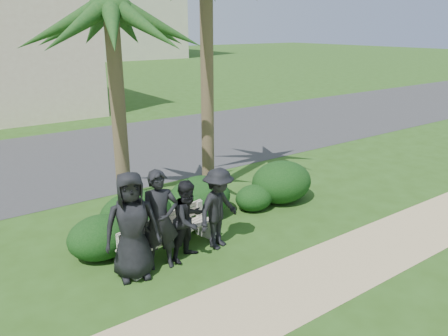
{
  "coord_description": "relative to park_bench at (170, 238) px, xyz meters",
  "views": [
    {
      "loc": [
        -4.71,
        -6.3,
        4.21
      ],
      "look_at": [
        0.53,
        1.0,
        1.27
      ],
      "focal_mm": 35.0,
      "sensor_mm": 36.0,
      "label": 1
    }
  ],
  "objects": [
    {
      "name": "park_bench",
      "position": [
        0.0,
        0.0,
        0.0
      ],
      "size": [
        2.22,
        0.97,
        0.74
      ],
      "rotation": [
        0.0,
        0.0,
        0.24
      ],
      "color": "gray",
      "rests_on": "ground"
    },
    {
      "name": "asphalt_street",
      "position": [
        1.15,
        7.56,
        -0.33
      ],
      "size": [
        160.0,
        8.0,
        0.01
      ],
      "primitive_type": "cube",
      "color": "#2D2D30",
      "rests_on": "ground"
    },
    {
      "name": "ground",
      "position": [
        1.15,
        -0.44,
        -0.33
      ],
      "size": [
        160.0,
        160.0,
        0.0
      ],
      "primitive_type": "plane",
      "color": "#274814",
      "rests_on": "ground"
    },
    {
      "name": "man_d",
      "position": [
        0.92,
        -0.32,
        0.49
      ],
      "size": [
        1.2,
        0.91,
        1.64
      ],
      "primitive_type": "imported",
      "rotation": [
        0.0,
        0.0,
        0.31
      ],
      "color": "black",
      "rests_on": "ground"
    },
    {
      "name": "hedge_c",
      "position": [
        0.94,
        0.86,
        0.06
      ],
      "size": [
        1.2,
        0.99,
        0.78
      ],
      "primitive_type": "ellipsoid",
      "color": "black",
      "rests_on": "ground"
    },
    {
      "name": "man_b",
      "position": [
        -0.35,
        -0.32,
        0.59
      ],
      "size": [
        0.78,
        0.64,
        1.85
      ],
      "primitive_type": "imported",
      "rotation": [
        0.0,
        0.0,
        -0.34
      ],
      "color": "black",
      "rests_on": "ground"
    },
    {
      "name": "hedge_a",
      "position": [
        -1.1,
        0.68,
        0.08
      ],
      "size": [
        1.28,
        1.06,
        0.83
      ],
      "primitive_type": "ellipsoid",
      "color": "black",
      "rests_on": "ground"
    },
    {
      "name": "hedge_b",
      "position": [
        -0.2,
        1.02,
        0.17
      ],
      "size": [
        1.56,
        1.28,
        1.01
      ],
      "primitive_type": "ellipsoid",
      "color": "black",
      "rests_on": "ground"
    },
    {
      "name": "hedge_e",
      "position": [
        2.68,
        0.71,
        -0.02
      ],
      "size": [
        0.95,
        0.78,
        0.62
      ],
      "primitive_type": "ellipsoid",
      "color": "black",
      "rests_on": "ground"
    },
    {
      "name": "man_a",
      "position": [
        -0.9,
        -0.35,
        0.63
      ],
      "size": [
        1.07,
        0.84,
        1.93
      ],
      "primitive_type": "imported",
      "rotation": [
        0.0,
        0.0,
        -0.27
      ],
      "color": "black",
      "rests_on": "ground"
    },
    {
      "name": "palm_left",
      "position": [
        0.0,
        2.1,
        4.15
      ],
      "size": [
        3.0,
        3.0,
        5.44
      ],
      "color": "brown",
      "rests_on": "ground"
    },
    {
      "name": "hedge_d",
      "position": [
        1.43,
        1.15,
        0.15
      ],
      "size": [
        1.49,
        1.23,
        0.97
      ],
      "primitive_type": "ellipsoid",
      "color": "black",
      "rests_on": "ground"
    },
    {
      "name": "man_c",
      "position": [
        0.22,
        -0.34,
        0.44
      ],
      "size": [
        0.9,
        0.8,
        1.55
      ],
      "primitive_type": "imported",
      "rotation": [
        0.0,
        0.0,
        0.33
      ],
      "color": "black",
      "rests_on": "ground"
    },
    {
      "name": "footpath",
      "position": [
        1.15,
        -2.24,
        -0.33
      ],
      "size": [
        30.0,
        1.6,
        0.01
      ],
      "primitive_type": "cube",
      "color": "tan",
      "rests_on": "ground"
    },
    {
      "name": "hedge_f",
      "position": [
        3.6,
        0.76,
        0.19
      ],
      "size": [
        1.6,
        1.32,
        1.04
      ],
      "primitive_type": "ellipsoid",
      "color": "black",
      "rests_on": "ground"
    }
  ]
}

